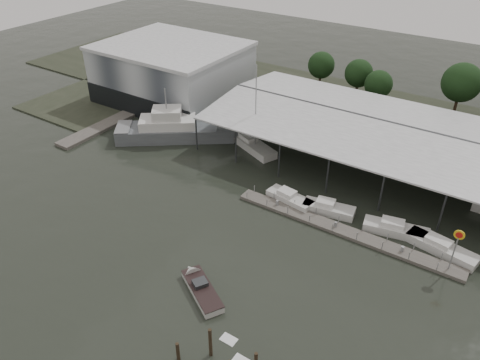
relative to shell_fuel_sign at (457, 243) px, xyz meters
The scene contains 15 objects.
ground 29.06m from the shell_fuel_sign, 159.69° to the right, with size 200.00×200.00×0.00m, color black.
land_strip_far 42.05m from the shell_fuel_sign, 130.15° to the left, with size 140.00×30.00×0.30m.
land_strip_west 70.03m from the shell_fuel_sign, 163.37° to the left, with size 20.00×40.00×0.30m.
storage_warehouse 58.52m from the shell_fuel_sign, 160.06° to the left, with size 24.50×20.50×10.50m.
covered_boat_shed 20.71m from the shell_fuel_sign, 119.05° to the left, with size 58.24×24.00×6.96m.
trawler_dock 57.26m from the shell_fuel_sign, behind, with size 3.00×18.00×0.50m.
floating_dock 12.57m from the shell_fuel_sign, behind, with size 28.00×2.00×1.40m.
shell_fuel_sign is the anchor object (origin of this frame).
grey_trawler 44.86m from the shell_fuel_sign, behind, with size 18.41×15.54×8.84m.
white_sailboat 34.01m from the shell_fuel_sign, 160.32° to the left, with size 9.32×5.93×13.84m.
speedboat_underway 26.67m from the shell_fuel_sign, 140.62° to the right, with size 16.53×10.30×2.00m.
moored_cruiser_0 20.60m from the shell_fuel_sign, behind, with size 6.53×3.06×1.70m.
moored_cruiser_1 15.73m from the shell_fuel_sign, behind, with size 6.70×3.33×1.70m.
moored_cruiser_2 8.23m from the shell_fuel_sign, 154.61° to the left, with size 7.78×3.68×1.70m.
moored_cruiser_3 4.59m from the shell_fuel_sign, 117.67° to the left, with size 8.15×3.64×1.70m.
Camera 1 is at (28.86, -32.98, 35.19)m, focal length 35.00 mm.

